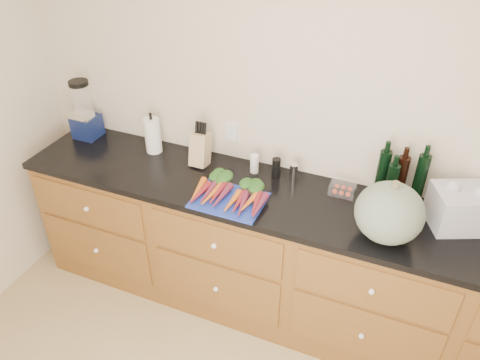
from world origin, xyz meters
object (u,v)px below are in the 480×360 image
at_px(paper_towel, 153,135).
at_px(tomato_box, 343,188).
at_px(carrots, 232,192).
at_px(squash, 389,213).
at_px(cutting_board, 229,200).
at_px(blender_appliance, 84,113).
at_px(knife_block, 200,149).

bearing_deg(paper_towel, tomato_box, 0.45).
height_order(carrots, squash, squash).
bearing_deg(cutting_board, squash, 2.11).
height_order(squash, blender_appliance, blender_appliance).
xyz_separation_m(knife_block, tomato_box, (0.91, 0.03, -0.07)).
bearing_deg(blender_appliance, carrots, -12.65).
xyz_separation_m(paper_towel, tomato_box, (1.27, 0.01, -0.08)).
xyz_separation_m(squash, tomato_box, (-0.29, 0.30, -0.12)).
bearing_deg(tomato_box, blender_appliance, -179.61).
xyz_separation_m(cutting_board, squash, (0.87, 0.03, 0.15)).
relative_size(squash, tomato_box, 2.39).
distance_m(squash, paper_towel, 1.58).
relative_size(paper_towel, tomato_box, 1.63).
height_order(knife_block, tomato_box, knife_block).
bearing_deg(squash, tomato_box, 133.75).
distance_m(squash, blender_appliance, 2.11).
xyz_separation_m(blender_appliance, paper_towel, (0.54, 0.00, -0.06)).
bearing_deg(tomato_box, carrots, -153.76).
relative_size(carrots, blender_appliance, 1.06).
xyz_separation_m(carrots, knife_block, (-0.33, 0.26, 0.07)).
height_order(blender_appliance, paper_towel, blender_appliance).
bearing_deg(cutting_board, knife_block, 137.63).
bearing_deg(blender_appliance, cutting_board, -14.53).
bearing_deg(knife_block, paper_towel, 176.81).
height_order(cutting_board, carrots, carrots).
bearing_deg(knife_block, squash, -12.61).
bearing_deg(carrots, tomato_box, 26.24).
bearing_deg(squash, cutting_board, -177.89).
distance_m(cutting_board, tomato_box, 0.67).
bearing_deg(paper_towel, carrots, -21.97).
height_order(cutting_board, knife_block, knife_block).
relative_size(blender_appliance, tomato_box, 2.84).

